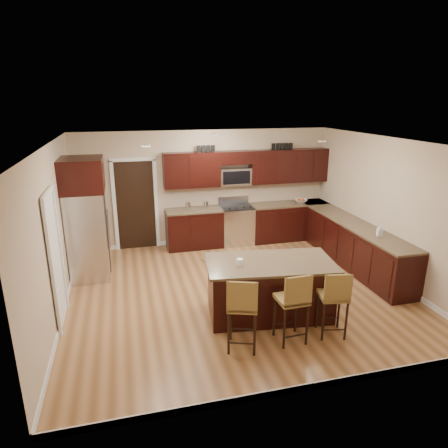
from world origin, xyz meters
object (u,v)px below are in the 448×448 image
object	(u,v)px
stool_right	(334,296)
stool_mid	(294,300)
stool_left	(242,306)
refrigerator	(86,218)
range	(236,225)
island	(269,290)

from	to	relation	value
stool_right	stool_mid	bearing A→B (deg)	-167.91
stool_left	refrigerator	bearing A→B (deg)	144.75
range	stool_right	bearing A→B (deg)	-86.29
stool_left	refrigerator	size ratio (longest dim) A/B	0.47
island	refrigerator	distance (m)	3.74
range	stool_left	size ratio (longest dim) A/B	1.00
refrigerator	stool_right	bearing A→B (deg)	-40.81
stool_left	range	bearing A→B (deg)	94.60
island	stool_left	bearing A→B (deg)	-122.94
island	stool_right	size ratio (longest dim) A/B	2.03
stool_left	stool_right	size ratio (longest dim) A/B	1.06
stool_left	refrigerator	xyz separation A→B (m)	(-2.18, 3.09, 0.52)
island	stool_left	world-z (taller)	stool_left
island	range	bearing A→B (deg)	90.44
stool_left	stool_mid	xyz separation A→B (m)	(0.75, -0.00, -0.01)
stool_right	range	bearing A→B (deg)	105.42
island	stool_mid	distance (m)	0.88
stool_mid	refrigerator	bearing A→B (deg)	131.09
stool_left	stool_right	bearing A→B (deg)	19.54
stool_left	stool_right	distance (m)	1.39
range	stool_left	world-z (taller)	range
island	refrigerator	xyz separation A→B (m)	(-2.89, 2.24, 0.78)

